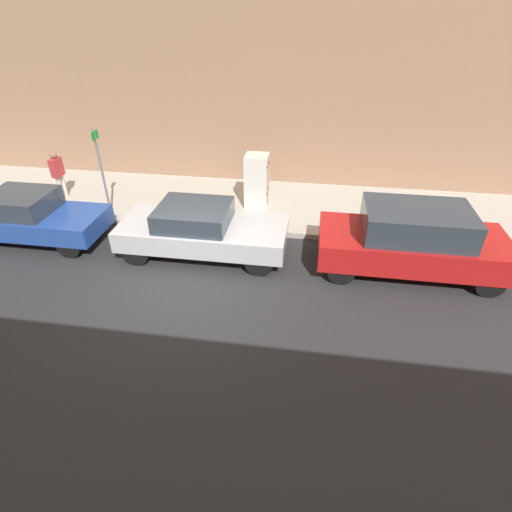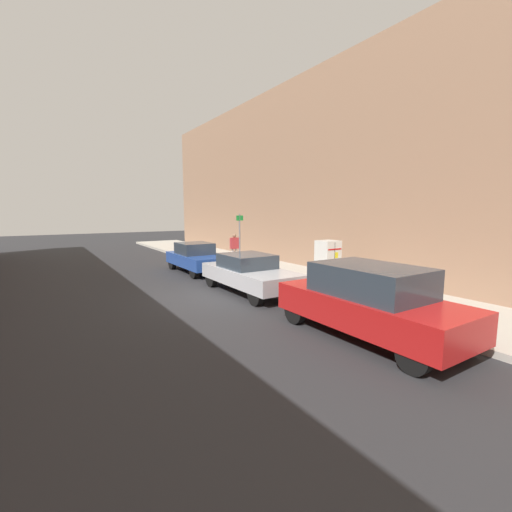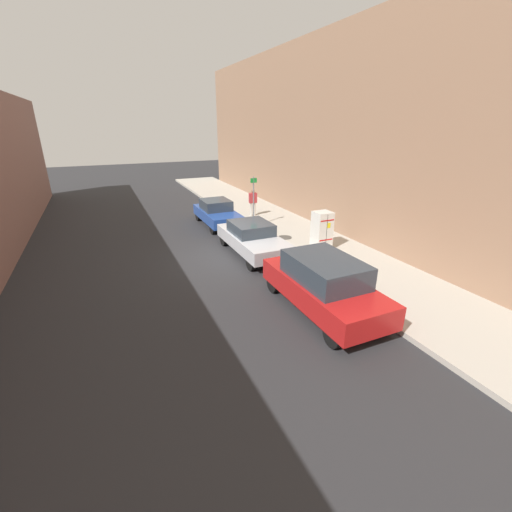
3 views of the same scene
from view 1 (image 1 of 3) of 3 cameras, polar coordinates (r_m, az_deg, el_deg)
ground_plane at (r=10.19m, az=-9.26°, el=-3.28°), size 80.00×80.00×0.00m
sidewalk_slab at (r=13.80m, az=-4.10°, el=7.62°), size 3.89×44.00×0.17m
building_facade_near at (r=15.37m, az=-2.32°, el=28.84°), size 1.88×39.60×9.77m
discarded_refrigerator at (r=13.07m, az=0.11°, el=10.69°), size 0.76×0.73×1.70m
manhole_cover at (r=13.19m, az=-9.21°, el=6.46°), size 0.70×0.70×0.02m
street_sign_post at (r=13.08m, az=-21.21°, el=11.60°), size 0.36×0.07×2.70m
pedestrian_walking_far at (r=15.09m, az=-26.45°, el=10.66°), size 0.47×0.22×1.61m
parked_hatchback_blue at (r=13.08m, az=-29.56°, el=4.91°), size 1.71×4.09×1.44m
parked_sedan_silver at (r=10.83m, az=-7.81°, el=3.78°), size 1.85×4.47×1.40m
parked_suv_red at (r=10.68m, az=21.46°, el=2.18°), size 1.94×4.60×1.73m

